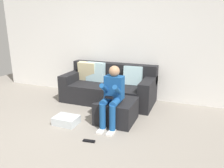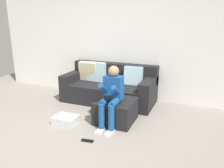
{
  "view_description": "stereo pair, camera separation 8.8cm",
  "coord_description": "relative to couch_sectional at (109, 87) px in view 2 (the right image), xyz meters",
  "views": [
    {
      "loc": [
        1.83,
        -2.43,
        1.75
      ],
      "look_at": [
        0.33,
        1.44,
        0.56
      ],
      "focal_mm": 34.94,
      "sensor_mm": 36.0,
      "label": 1
    },
    {
      "loc": [
        1.91,
        -2.39,
        1.75
      ],
      "look_at": [
        0.33,
        1.44,
        0.56
      ],
      "focal_mm": 34.94,
      "sensor_mm": 36.0,
      "label": 2
    }
  ],
  "objects": [
    {
      "name": "ground_plane",
      "position": [
        -0.05,
        -1.96,
        -0.33
      ],
      "size": [
        8.26,
        8.26,
        0.0
      ],
      "primitive_type": "plane",
      "color": "gray"
    },
    {
      "name": "wall_back",
      "position": [
        -0.05,
        0.44,
        0.94
      ],
      "size": [
        6.35,
        0.1,
        2.54
      ],
      "primitive_type": "cube",
      "color": "white",
      "rests_on": "ground_plane"
    },
    {
      "name": "couch_sectional",
      "position": [
        0.0,
        0.0,
        0.0
      ],
      "size": [
        2.02,
        0.93,
        0.85
      ],
      "color": "black",
      "rests_on": "ground_plane"
    },
    {
      "name": "ottoman",
      "position": [
        0.53,
        -0.97,
        -0.13
      ],
      "size": [
        0.66,
        0.66,
        0.4
      ],
      "primitive_type": "cube",
      "color": "black",
      "rests_on": "ground_plane"
    },
    {
      "name": "person_seated",
      "position": [
        0.52,
        -1.15,
        0.25
      ],
      "size": [
        0.32,
        0.58,
        1.04
      ],
      "color": "#194C8C",
      "rests_on": "ground_plane"
    },
    {
      "name": "storage_bin",
      "position": [
        -0.25,
        -1.4,
        -0.26
      ],
      "size": [
        0.41,
        0.31,
        0.14
      ],
      "primitive_type": "cube",
      "rotation": [
        0.0,
        0.0,
        -0.0
      ],
      "color": "silver",
      "rests_on": "ground_plane"
    },
    {
      "name": "remote_near_ottoman",
      "position": [
        0.39,
        -1.78,
        -0.32
      ],
      "size": [
        0.19,
        0.08,
        0.02
      ],
      "primitive_type": "cube",
      "rotation": [
        0.0,
        0.0,
        0.12
      ],
      "color": "black",
      "rests_on": "ground_plane"
    }
  ]
}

